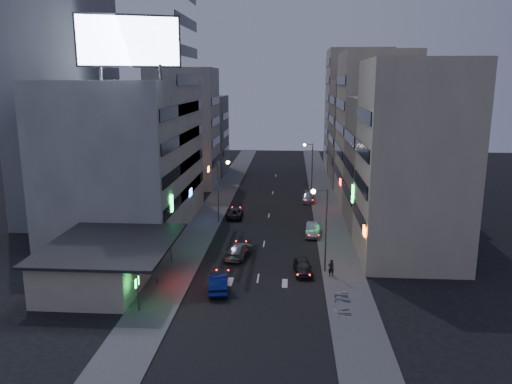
# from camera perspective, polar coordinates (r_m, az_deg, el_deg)

# --- Properties ---
(ground) EXTENTS (180.00, 180.00, 0.00)m
(ground) POSITION_cam_1_polar(r_m,az_deg,el_deg) (43.37, -0.13, -11.86)
(ground) COLOR black
(ground) RESTS_ON ground
(sidewalk_left) EXTENTS (4.00, 120.00, 0.12)m
(sidewalk_left) POSITION_cam_1_polar(r_m,az_deg,el_deg) (72.45, -4.71, -1.70)
(sidewalk_left) COLOR #4C4C4F
(sidewalk_left) RESTS_ON ground
(sidewalk_right) EXTENTS (4.00, 120.00, 0.12)m
(sidewalk_right) POSITION_cam_1_polar(r_m,az_deg,el_deg) (71.81, 8.02, -1.91)
(sidewalk_right) COLOR #4C4C4F
(sidewalk_right) RESTS_ON ground
(food_court) EXTENTS (11.00, 13.00, 3.88)m
(food_court) POSITION_cam_1_polar(r_m,az_deg,el_deg) (47.42, -17.10, -7.66)
(food_court) COLOR beige
(food_court) RESTS_ON ground
(white_building) EXTENTS (14.00, 24.00, 18.00)m
(white_building) POSITION_cam_1_polar(r_m,az_deg,el_deg) (63.23, -14.35, 4.10)
(white_building) COLOR #B5B5B0
(white_building) RESTS_ON ground
(grey_tower) EXTENTS (10.00, 14.00, 34.00)m
(grey_tower) POSITION_cam_1_polar(r_m,az_deg,el_deg) (68.72, -21.21, 11.01)
(grey_tower) COLOR gray
(grey_tower) RESTS_ON ground
(shophouse_near) EXTENTS (10.00, 11.00, 20.00)m
(shophouse_near) POSITION_cam_1_polar(r_m,az_deg,el_deg) (51.91, 17.53, 3.21)
(shophouse_near) COLOR beige
(shophouse_near) RESTS_ON ground
(shophouse_mid) EXTENTS (11.00, 12.00, 16.00)m
(shophouse_mid) POSITION_cam_1_polar(r_m,az_deg,el_deg) (63.42, 15.50, 3.14)
(shophouse_mid) COLOR gray
(shophouse_mid) RESTS_ON ground
(shophouse_far) EXTENTS (10.00, 14.00, 22.00)m
(shophouse_far) POSITION_cam_1_polar(r_m,az_deg,el_deg) (75.65, 13.36, 7.03)
(shophouse_far) COLOR beige
(shophouse_far) RESTS_ON ground
(far_left_a) EXTENTS (11.00, 10.00, 20.00)m
(far_left_a) POSITION_cam_1_polar(r_m,az_deg,el_deg) (86.69, -8.27, 7.26)
(far_left_a) COLOR #B5B5B0
(far_left_a) RESTS_ON ground
(far_left_b) EXTENTS (12.00, 10.00, 15.00)m
(far_left_b) POSITION_cam_1_polar(r_m,az_deg,el_deg) (99.71, -6.93, 6.55)
(far_left_b) COLOR gray
(far_left_b) RESTS_ON ground
(far_right_a) EXTENTS (11.00, 12.00, 18.00)m
(far_right_a) POSITION_cam_1_polar(r_m,az_deg,el_deg) (90.67, 12.12, 6.71)
(far_right_a) COLOR gray
(far_right_a) RESTS_ON ground
(far_right_b) EXTENTS (12.00, 12.00, 24.00)m
(far_right_b) POSITION_cam_1_polar(r_m,az_deg,el_deg) (104.34, 11.42, 9.15)
(far_right_b) COLOR beige
(far_right_b) RESTS_ON ground
(billboard) EXTENTS (9.52, 3.75, 6.20)m
(billboard) POSITION_cam_1_polar(r_m,az_deg,el_deg) (51.93, -14.34, 16.33)
(billboard) COLOR #595B60
(billboard) RESTS_ON white_building
(street_lamp_right_near) EXTENTS (1.60, 0.44, 8.02)m
(street_lamp_right_near) POSITION_cam_1_polar(r_m,az_deg,el_deg) (47.17, 7.59, -2.99)
(street_lamp_right_near) COLOR #595B60
(street_lamp_right_near) RESTS_ON sidewalk_right
(street_lamp_left) EXTENTS (1.60, 0.44, 8.02)m
(street_lamp_left) POSITION_cam_1_polar(r_m,az_deg,el_deg) (63.25, -4.01, 1.12)
(street_lamp_left) COLOR #595B60
(street_lamp_left) RESTS_ON sidewalk_left
(street_lamp_right_far) EXTENTS (1.60, 0.44, 8.02)m
(street_lamp_right_far) POSITION_cam_1_polar(r_m,az_deg,el_deg) (80.40, 6.17, 3.57)
(street_lamp_right_far) COLOR #595B60
(street_lamp_right_far) RESTS_ON sidewalk_right
(parked_car_right_near) EXTENTS (2.02, 4.16, 1.37)m
(parked_car_right_near) POSITION_cam_1_polar(r_m,az_deg,el_deg) (48.09, 5.40, -8.50)
(parked_car_right_near) COLOR #28272C
(parked_car_right_near) RESTS_ON ground
(parked_car_right_mid) EXTENTS (1.91, 4.58, 1.47)m
(parked_car_right_mid) POSITION_cam_1_polar(r_m,az_deg,el_deg) (59.50, 6.52, -4.28)
(parked_car_right_mid) COLOR #AAAFB3
(parked_car_right_mid) RESTS_ON ground
(parked_car_left) EXTENTS (2.30, 4.66, 1.27)m
(parked_car_left) POSITION_cam_1_polar(r_m,az_deg,el_deg) (66.76, -2.47, -2.41)
(parked_car_left) COLOR #242328
(parked_car_left) RESTS_ON ground
(parked_car_right_far) EXTENTS (2.02, 4.76, 1.37)m
(parked_car_right_far) POSITION_cam_1_polar(r_m,az_deg,el_deg) (75.74, 6.01, -0.60)
(parked_car_right_far) COLOR #9A9CA2
(parked_car_right_far) RESTS_ON ground
(road_car_blue) EXTENTS (2.21, 4.76, 1.51)m
(road_car_blue) POSITION_cam_1_polar(r_m,az_deg,el_deg) (44.37, -4.33, -10.25)
(road_car_blue) COLOR navy
(road_car_blue) RESTS_ON ground
(road_car_silver) EXTENTS (2.99, 5.43, 1.49)m
(road_car_silver) POSITION_cam_1_polar(r_m,az_deg,el_deg) (52.21, -2.00, -6.64)
(road_car_silver) COLOR gray
(road_car_silver) RESTS_ON ground
(person) EXTENTS (0.67, 0.53, 1.63)m
(person) POSITION_cam_1_polar(r_m,az_deg,el_deg) (47.44, 8.58, -8.57)
(person) COLOR black
(person) RESTS_ON sidewalk_right
(scooter_black_a) EXTENTS (0.71, 1.66, 0.98)m
(scooter_black_a) POSITION_cam_1_polar(r_m,az_deg,el_deg) (40.80, 10.81, -12.81)
(scooter_black_a) COLOR black
(scooter_black_a) RESTS_ON sidewalk_right
(scooter_silver_a) EXTENTS (1.13, 1.81, 1.05)m
(scooter_silver_a) POSITION_cam_1_polar(r_m,az_deg,el_deg) (41.60, 10.39, -12.22)
(scooter_silver_a) COLOR #94979B
(scooter_silver_a) RESTS_ON sidewalk_right
(scooter_blue) EXTENTS (1.03, 1.93, 1.12)m
(scooter_blue) POSITION_cam_1_polar(r_m,az_deg,el_deg) (42.91, 10.83, -11.39)
(scooter_blue) COLOR navy
(scooter_blue) RESTS_ON sidewalk_right
(scooter_black_b) EXTENTS (0.74, 1.73, 1.03)m
(scooter_black_b) POSITION_cam_1_polar(r_m,az_deg,el_deg) (43.76, 10.52, -10.95)
(scooter_black_b) COLOR black
(scooter_black_b) RESTS_ON sidewalk_right
(scooter_silver_b) EXTENTS (0.87, 1.69, 0.98)m
(scooter_silver_b) POSITION_cam_1_polar(r_m,az_deg,el_deg) (44.50, 10.28, -10.56)
(scooter_silver_b) COLOR #A6ABAE
(scooter_silver_b) RESTS_ON sidewalk_right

